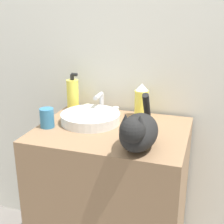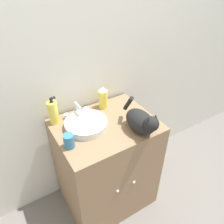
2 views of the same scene
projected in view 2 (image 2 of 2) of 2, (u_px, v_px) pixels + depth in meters
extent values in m
plane|color=slate|center=(124.00, 220.00, 1.79)|extent=(8.00, 8.00, 0.00)
cube|color=silver|center=(81.00, 50.00, 1.46)|extent=(6.00, 0.05, 2.50)
cube|color=#8C6B4C|center=(106.00, 165.00, 1.73)|extent=(0.69, 0.54, 0.83)
sphere|color=silver|center=(118.00, 191.00, 1.49)|extent=(0.02, 0.02, 0.02)
sphere|color=silver|center=(134.00, 182.00, 1.55)|extent=(0.02, 0.02, 0.02)
cylinder|color=silver|center=(86.00, 124.00, 1.46)|extent=(0.29, 0.29, 0.05)
cylinder|color=silver|center=(76.00, 109.00, 1.55)|extent=(0.02, 0.02, 0.10)
cylinder|color=silver|center=(78.00, 106.00, 1.49)|extent=(0.02, 0.09, 0.02)
cylinder|color=white|center=(66.00, 116.00, 1.54)|extent=(0.03, 0.03, 0.03)
cylinder|color=white|center=(86.00, 110.00, 1.60)|extent=(0.03, 0.03, 0.03)
ellipsoid|color=black|center=(140.00, 121.00, 1.41)|extent=(0.15, 0.24, 0.14)
sphere|color=black|center=(151.00, 124.00, 1.31)|extent=(0.10, 0.10, 0.10)
cone|color=black|center=(148.00, 120.00, 1.27)|extent=(0.04, 0.04, 0.04)
cone|color=black|center=(155.00, 117.00, 1.30)|extent=(0.04, 0.04, 0.04)
cylinder|color=black|center=(128.00, 103.00, 1.46)|extent=(0.03, 0.10, 0.14)
cylinder|color=#EADB4C|center=(53.00, 113.00, 1.46)|extent=(0.06, 0.06, 0.16)
cylinder|color=black|center=(51.00, 100.00, 1.41)|extent=(0.02, 0.02, 0.03)
cylinder|color=black|center=(53.00, 98.00, 1.40)|extent=(0.03, 0.02, 0.02)
cylinder|color=#EADB4C|center=(103.00, 99.00, 1.62)|extent=(0.07, 0.07, 0.14)
cone|color=white|center=(103.00, 89.00, 1.57)|extent=(0.06, 0.06, 0.04)
cylinder|color=teal|center=(69.00, 141.00, 1.29)|extent=(0.06, 0.06, 0.09)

